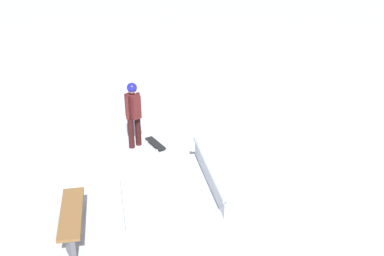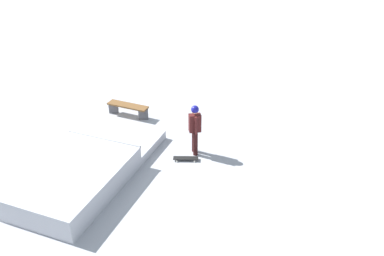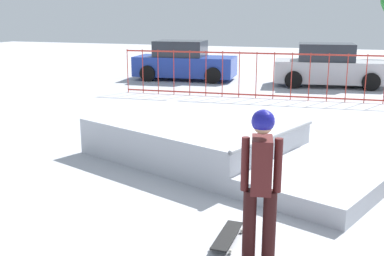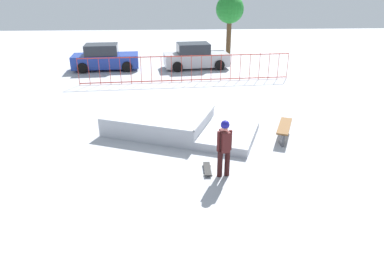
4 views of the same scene
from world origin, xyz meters
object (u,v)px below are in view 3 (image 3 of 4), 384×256
at_px(skate_ramp, 212,144).
at_px(parked_car_blue, 184,62).
at_px(skater, 261,175).
at_px(parked_car_silver, 329,67).
at_px(skateboard, 227,236).

xyz_separation_m(skate_ramp, parked_car_blue, (-4.23, 10.18, 0.41)).
height_order(skater, parked_car_blue, skater).
bearing_deg(skate_ramp, skater, -44.30).
bearing_deg(parked_car_silver, skateboard, -99.05).
bearing_deg(skate_ramp, parked_car_silver, 102.53).
relative_size(skate_ramp, parked_car_blue, 1.41).
bearing_deg(parked_car_silver, parked_car_blue, 173.90).
relative_size(skateboard, parked_car_blue, 0.19).
xyz_separation_m(skater, parked_car_silver, (0.03, 13.61, -0.28)).
relative_size(skate_ramp, parked_car_silver, 1.40).
bearing_deg(skate_ramp, skateboard, -49.21).
bearing_deg(skater, skate_ramp, -166.75).
relative_size(skater, skateboard, 2.15).
height_order(skateboard, parked_car_silver, parked_car_silver).
relative_size(skater, parked_car_silver, 0.40).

